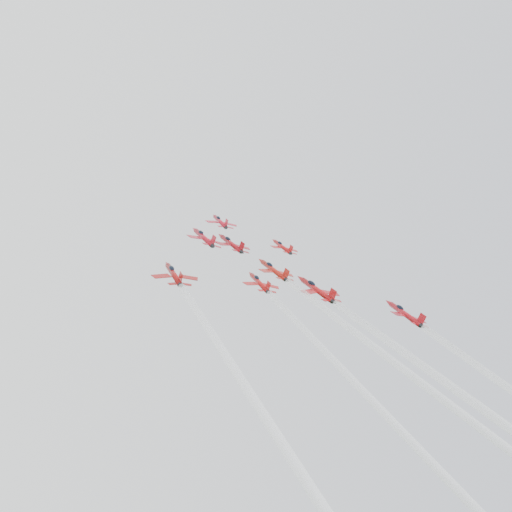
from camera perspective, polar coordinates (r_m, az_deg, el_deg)
jet_lead at (r=177.47m, az=-3.22°, el=3.10°), size 9.23×11.38×8.61m
jet_row2_left at (r=155.98m, az=-4.69°, el=1.68°), size 10.05×12.39×9.38m
jet_row2_center at (r=157.99m, az=-2.23°, el=1.14°), size 9.54×11.77×8.90m
jet_row2_right at (r=171.03m, az=2.35°, el=0.85°), size 8.40×10.36×7.84m
jet_center at (r=111.76m, az=11.71°, el=-10.18°), size 9.50×83.97×62.45m
jet_rear_farleft at (r=87.01m, az=1.36°, el=-13.01°), size 9.24×81.69×60.75m
jet_rear_left at (r=103.26m, az=9.53°, el=-11.24°), size 8.35×73.83×54.90m
jet_rear_right at (r=107.67m, az=18.86°, el=-13.87°), size 10.54×93.13×69.26m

